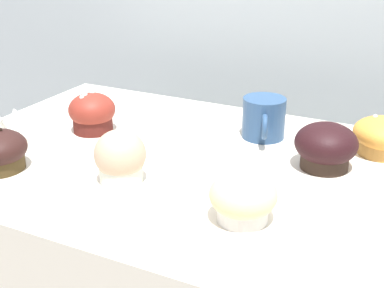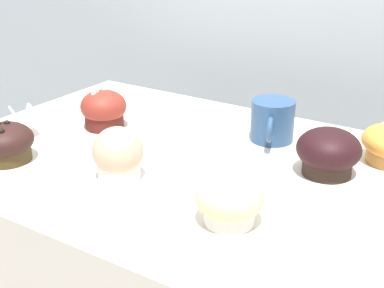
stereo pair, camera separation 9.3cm
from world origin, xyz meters
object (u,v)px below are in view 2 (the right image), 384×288
Objects in this scene: muffin_front_center at (104,110)px; muffin_back_left at (328,152)px; muffin_back_right at (118,155)px; muffin_front_right at (5,143)px; coffee_cup at (272,120)px; muffin_front_left at (230,200)px.

muffin_back_left is at bearing 4.37° from muffin_front_center.
muffin_front_right is (-0.22, -0.05, -0.01)m from muffin_back_right.
muffin_front_center is 1.06× the size of muffin_back_right.
muffin_back_left is 0.88× the size of coffee_cup.
coffee_cup is at bearing 148.58° from muffin_back_left.
coffee_cup is (0.36, 0.35, 0.01)m from muffin_front_right.
muffin_front_right is 0.50m from coffee_cup.
muffin_front_left is at bearing -25.55° from muffin_front_center.
muffin_back_left is 1.21× the size of muffin_back_right.
coffee_cup reaches higher than muffin_front_right.
coffee_cup is (0.33, 0.12, 0.00)m from muffin_front_center.
muffin_back_right reaches higher than muffin_front_center.
muffin_front_left is at bearing -105.23° from muffin_back_left.
muffin_front_left is at bearing 3.57° from muffin_front_right.
muffin_front_center is 0.25m from muffin_back_right.
muffin_front_center is 0.45m from muffin_front_left.
muffin_front_left is 0.79× the size of coffee_cup.
muffin_back_left is at bearing 35.15° from muffin_back_right.
coffee_cup is at bearing 20.90° from muffin_front_center.
muffin_front_left is (0.23, -0.03, -0.01)m from muffin_back_right.
muffin_back_right is at bearing -116.39° from coffee_cup.
muffin_back_right is 0.23m from muffin_front_left.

